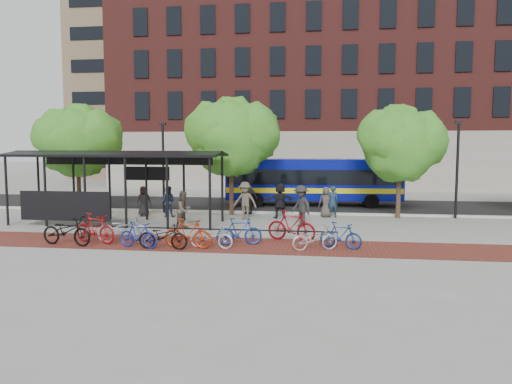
# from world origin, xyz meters

# --- Properties ---
(ground) EXTENTS (160.00, 160.00, 0.00)m
(ground) POSITION_xyz_m (0.00, 0.00, 0.00)
(ground) COLOR #9E9E99
(ground) RESTS_ON ground
(asphalt_street) EXTENTS (160.00, 8.00, 0.01)m
(asphalt_street) POSITION_xyz_m (0.00, 8.00, 0.01)
(asphalt_street) COLOR black
(asphalt_street) RESTS_ON ground
(curb) EXTENTS (160.00, 0.25, 0.12)m
(curb) POSITION_xyz_m (0.00, 4.00, 0.06)
(curb) COLOR #B7B7B2
(curb) RESTS_ON ground
(brick_strip) EXTENTS (24.00, 3.00, 0.01)m
(brick_strip) POSITION_xyz_m (-2.00, -5.00, 0.00)
(brick_strip) COLOR maroon
(brick_strip) RESTS_ON ground
(bike_rack_rail) EXTENTS (12.00, 0.05, 0.95)m
(bike_rack_rail) POSITION_xyz_m (-3.30, -4.10, 0.00)
(bike_rack_rail) COLOR black
(bike_rack_rail) RESTS_ON ground
(building_brick) EXTENTS (55.00, 14.00, 20.00)m
(building_brick) POSITION_xyz_m (10.00, 26.00, 10.00)
(building_brick) COLOR maroon
(building_brick) RESTS_ON ground
(building_tower) EXTENTS (22.00, 22.00, 30.00)m
(building_tower) POSITION_xyz_m (-16.00, 40.00, 15.00)
(building_tower) COLOR #7A664C
(building_tower) RESTS_ON ground
(bus_shelter) EXTENTS (10.60, 3.07, 3.60)m
(bus_shelter) POSITION_xyz_m (-8.13, -0.48, 3.00)
(bus_shelter) COLOR black
(bus_shelter) RESTS_ON ground
(tree_a) EXTENTS (4.90, 4.00, 6.18)m
(tree_a) POSITION_xyz_m (-11.91, 3.35, 4.24)
(tree_a) COLOR #382619
(tree_a) RESTS_ON ground
(tree_b) EXTENTS (5.15, 4.20, 6.47)m
(tree_b) POSITION_xyz_m (-2.90, 3.35, 4.46)
(tree_b) COLOR #382619
(tree_b) RESTS_ON ground
(tree_c) EXTENTS (4.66, 3.80, 5.92)m
(tree_c) POSITION_xyz_m (6.09, 3.35, 4.05)
(tree_c) COLOR #382619
(tree_c) RESTS_ON ground
(lamp_post_left) EXTENTS (0.35, 0.20, 5.12)m
(lamp_post_left) POSITION_xyz_m (-7.00, 3.60, 2.75)
(lamp_post_left) COLOR black
(lamp_post_left) RESTS_ON ground
(lamp_post_right) EXTENTS (0.35, 0.20, 5.12)m
(lamp_post_right) POSITION_xyz_m (9.00, 3.60, 2.75)
(lamp_post_right) COLOR black
(lamp_post_right) RESTS_ON ground
(bus) EXTENTS (11.12, 3.13, 2.97)m
(bus) POSITION_xyz_m (1.38, 8.16, 1.70)
(bus) COLOR #070F8B
(bus) RESTS_ON ground
(bike_0) EXTENTS (2.26, 1.13, 1.13)m
(bike_0) POSITION_xyz_m (-7.71, -5.96, 0.57)
(bike_0) COLOR black
(bike_0) RESTS_ON ground
(bike_1) EXTENTS (2.05, 1.18, 1.19)m
(bike_1) POSITION_xyz_m (-6.81, -5.39, 0.59)
(bike_1) COLOR maroon
(bike_1) RESTS_ON ground
(bike_2) EXTENTS (2.18, 0.91, 1.11)m
(bike_2) POSITION_xyz_m (-5.73, -5.17, 0.56)
(bike_2) COLOR #A9A9AB
(bike_2) RESTS_ON ground
(bike_3) EXTENTS (1.72, 0.83, 1.00)m
(bike_3) POSITION_xyz_m (-4.78, -6.05, 0.50)
(bike_3) COLOR navy
(bike_3) RESTS_ON ground
(bike_4) EXTENTS (1.89, 0.68, 0.99)m
(bike_4) POSITION_xyz_m (-3.78, -6.13, 0.50)
(bike_4) COLOR black
(bike_4) RESTS_ON ground
(bike_5) EXTENTS (1.91, 0.68, 1.13)m
(bike_5) POSITION_xyz_m (-2.92, -5.80, 0.56)
(bike_5) COLOR #A02A0E
(bike_5) RESTS_ON ground
(bike_6) EXTENTS (1.77, 0.84, 0.90)m
(bike_6) POSITION_xyz_m (-2.05, -5.68, 0.45)
(bike_6) COLOR silver
(bike_6) RESTS_ON ground
(bike_7) EXTENTS (1.85, 0.95, 1.07)m
(bike_7) POSITION_xyz_m (-1.11, -4.95, 0.53)
(bike_7) COLOR navy
(bike_7) RESTS_ON ground
(bike_9) EXTENTS (2.13, 1.16, 1.23)m
(bike_9) POSITION_xyz_m (0.84, -3.84, 0.62)
(bike_9) COLOR maroon
(bike_9) RESTS_ON ground
(bike_10) EXTENTS (1.83, 1.16, 0.91)m
(bike_10) POSITION_xyz_m (1.81, -5.51, 0.45)
(bike_10) COLOR #ABABAE
(bike_10) RESTS_ON ground
(bike_11) EXTENTS (1.71, 1.05, 0.99)m
(bike_11) POSITION_xyz_m (2.77, -5.04, 0.50)
(bike_11) COLOR navy
(bike_11) RESTS_ON ground
(pedestrian_0) EXTENTS (0.96, 0.92, 1.65)m
(pedestrian_0) POSITION_xyz_m (-7.62, 2.05, 0.83)
(pedestrian_0) COLOR black
(pedestrian_0) RESTS_ON ground
(pedestrian_2) EXTENTS (0.81, 0.63, 1.67)m
(pedestrian_2) POSITION_xyz_m (-6.24, 1.99, 0.84)
(pedestrian_2) COLOR #1D2845
(pedestrian_2) RESTS_ON ground
(pedestrian_3) EXTENTS (1.38, 0.95, 1.97)m
(pedestrian_3) POSITION_xyz_m (-1.96, 1.63, 0.98)
(pedestrian_3) COLOR brown
(pedestrian_3) RESTS_ON ground
(pedestrian_4) EXTENTS (1.16, 0.74, 1.83)m
(pedestrian_4) POSITION_xyz_m (-2.13, 3.80, 0.92)
(pedestrian_4) COLOR black
(pedestrian_4) RESTS_ON ground
(pedestrian_5) EXTENTS (1.83, 1.02, 1.88)m
(pedestrian_5) POSITION_xyz_m (-0.20, 2.31, 0.94)
(pedestrian_5) COLOR black
(pedestrian_5) RESTS_ON ground
(pedestrian_6) EXTENTS (0.86, 0.61, 1.64)m
(pedestrian_6) POSITION_xyz_m (2.21, 3.07, 0.82)
(pedestrian_6) COLOR #433B36
(pedestrian_6) RESTS_ON ground
(pedestrian_7) EXTENTS (0.69, 0.52, 1.70)m
(pedestrian_7) POSITION_xyz_m (2.55, 3.02, 0.85)
(pedestrian_7) COLOR #1B2E41
(pedestrian_7) RESTS_ON ground
(pedestrian_8) EXTENTS (0.96, 1.05, 1.75)m
(pedestrian_8) POSITION_xyz_m (-4.33, -1.50, 0.87)
(pedestrian_8) COLOR #4D4439
(pedestrian_8) RESTS_ON ground
(pedestrian_9) EXTENTS (1.39, 1.44, 1.97)m
(pedestrian_9) POSITION_xyz_m (1.03, -0.19, 0.98)
(pedestrian_9) COLOR #252525
(pedestrian_9) RESTS_ON ground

